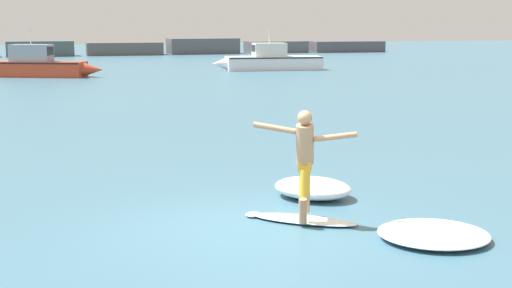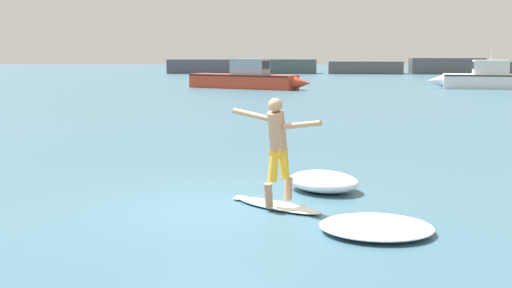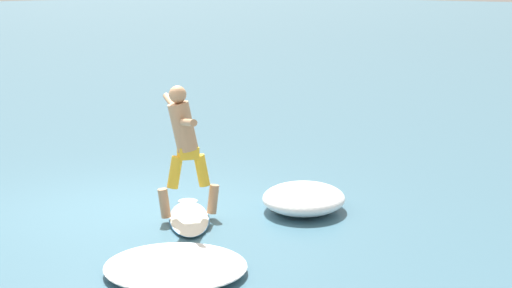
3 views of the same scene
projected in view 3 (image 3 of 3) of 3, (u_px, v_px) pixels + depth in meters
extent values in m
plane|color=#3C677B|center=(139.00, 208.00, 12.10)|extent=(200.00, 200.00, 0.00)
ellipsoid|color=white|center=(189.00, 218.00, 11.48)|extent=(1.67, 1.53, 0.08)
ellipsoid|color=white|center=(188.00, 201.00, 12.35)|extent=(0.37, 0.38, 0.06)
ellipsoid|color=#2870B2|center=(189.00, 218.00, 11.48)|extent=(1.69, 1.55, 0.03)
cone|color=black|center=(191.00, 241.00, 10.80)|extent=(0.07, 0.07, 0.14)
cone|color=black|center=(202.00, 238.00, 10.94)|extent=(0.07, 0.07, 0.14)
cone|color=black|center=(179.00, 239.00, 10.91)|extent=(0.07, 0.07, 0.14)
cylinder|color=tan|center=(164.00, 203.00, 11.34)|extent=(0.20, 0.22, 0.41)
cylinder|color=gold|center=(175.00, 172.00, 11.30)|extent=(0.24, 0.27, 0.45)
cylinder|color=tan|center=(213.00, 199.00, 11.54)|extent=(0.20, 0.22, 0.41)
cylinder|color=gold|center=(202.00, 170.00, 11.42)|extent=(0.24, 0.27, 0.45)
cube|color=gold|center=(188.00, 153.00, 11.31)|extent=(0.30, 0.32, 0.16)
cylinder|color=tan|center=(183.00, 127.00, 11.22)|extent=(0.44, 0.49, 0.68)
sphere|color=tan|center=(178.00, 94.00, 11.12)|extent=(0.23, 0.23, 0.23)
cylinder|color=tan|center=(188.00, 122.00, 10.74)|extent=(0.64, 0.42, 0.21)
cylinder|color=tan|center=(171.00, 103.00, 11.61)|extent=(0.65, 0.40, 0.20)
ellipsoid|color=white|center=(304.00, 198.00, 11.94)|extent=(1.82, 1.87, 0.36)
ellipsoid|color=white|center=(176.00, 266.00, 9.44)|extent=(2.22, 2.20, 0.16)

